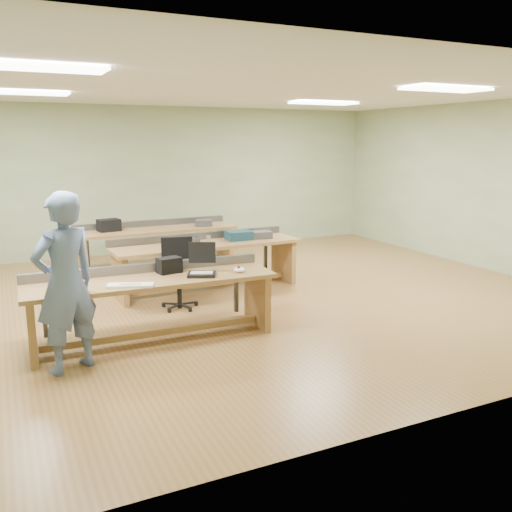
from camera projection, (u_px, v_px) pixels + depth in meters
name	position (u px, v px, depth m)	size (l,w,h in m)	color
floor	(229.00, 299.00, 8.03)	(10.00, 10.00, 0.00)	olive
ceiling	(227.00, 89.00, 7.40)	(10.00, 10.00, 0.00)	silver
wall_back	(155.00, 180.00, 11.25)	(10.00, 0.04, 3.00)	#A4B78A
wall_front	(427.00, 247.00, 4.18)	(10.00, 0.04, 3.00)	#A4B78A
wall_right	(483.00, 186.00, 9.81)	(0.04, 8.00, 3.00)	#A4B78A
fluor_panels	(227.00, 91.00, 7.41)	(6.20, 3.50, 0.03)	white
workbench_front	(152.00, 294.00, 6.29)	(2.86, 0.83, 0.86)	#AC8648
workbench_mid	(206.00, 255.00, 8.46)	(2.98, 0.91, 0.86)	#AC8648
workbench_back	(157.00, 239.00, 9.84)	(2.87, 0.84, 0.86)	#AC8648
person	(65.00, 283.00, 5.37)	(0.67, 0.44, 1.83)	slate
laptop_base	(202.00, 274.00, 6.35)	(0.32, 0.26, 0.03)	black
laptop_screen	(202.00, 252.00, 6.42)	(0.32, 0.02, 0.25)	black
keyboard	(130.00, 285.00, 5.87)	(0.50, 0.17, 0.03)	white
trackball_mouse	(239.00, 270.00, 6.52)	(0.13, 0.15, 0.06)	white
camera_bag	(169.00, 265.00, 6.47)	(0.28, 0.18, 0.19)	black
task_chair	(179.00, 282.00, 7.58)	(0.63, 0.63, 0.98)	black
parts_bin_teal	(239.00, 235.00, 8.67)	(0.39, 0.30, 0.14)	#153444
parts_bin_grey	(258.00, 235.00, 8.80)	(0.41, 0.26, 0.11)	#3B3B3D
mug	(196.00, 240.00, 8.34)	(0.14, 0.14, 0.11)	#3B3B3D
drinks_can	(208.00, 240.00, 8.29)	(0.07, 0.07, 0.13)	silver
storage_box_back	(109.00, 225.00, 9.46)	(0.37, 0.26, 0.21)	black
tray_back	(204.00, 223.00, 10.02)	(0.30, 0.22, 0.12)	#3B3B3D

